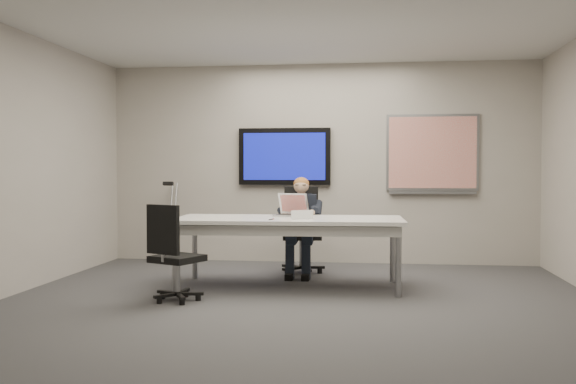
# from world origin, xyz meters

# --- Properties ---
(floor) EXTENTS (6.00, 6.00, 0.02)m
(floor) POSITION_xyz_m (0.00, 0.00, 0.00)
(floor) COLOR #333335
(floor) RESTS_ON ground
(ceiling) EXTENTS (6.00, 6.00, 0.02)m
(ceiling) POSITION_xyz_m (0.00, 0.00, 2.80)
(ceiling) COLOR silver
(ceiling) RESTS_ON wall_back
(wall_back) EXTENTS (6.00, 0.02, 2.80)m
(wall_back) POSITION_xyz_m (0.00, 3.00, 1.40)
(wall_back) COLOR #A59F95
(wall_back) RESTS_ON ground
(wall_front) EXTENTS (6.00, 0.02, 2.80)m
(wall_front) POSITION_xyz_m (0.00, -3.00, 1.40)
(wall_front) COLOR #A59F95
(wall_front) RESTS_ON ground
(wall_left) EXTENTS (0.02, 6.00, 2.80)m
(wall_left) POSITION_xyz_m (-3.00, 0.00, 1.40)
(wall_left) COLOR #A59F95
(wall_left) RESTS_ON ground
(conference_table) EXTENTS (2.56, 1.14, 0.78)m
(conference_table) POSITION_xyz_m (-0.19, 1.02, 0.69)
(conference_table) COLOR white
(conference_table) RESTS_ON ground
(tv_display) EXTENTS (1.30, 0.09, 0.80)m
(tv_display) POSITION_xyz_m (-0.50, 2.95, 1.50)
(tv_display) COLOR black
(tv_display) RESTS_ON wall_back
(whiteboard) EXTENTS (1.25, 0.08, 1.10)m
(whiteboard) POSITION_xyz_m (1.55, 2.97, 1.53)
(whiteboard) COLOR gray
(whiteboard) RESTS_ON wall_back
(office_chair_far) EXTENTS (0.59, 0.59, 1.09)m
(office_chair_far) POSITION_xyz_m (-0.16, 2.03, 0.34)
(office_chair_far) COLOR black
(office_chair_far) RESTS_ON ground
(office_chair_near) EXTENTS (0.62, 0.62, 0.97)m
(office_chair_near) POSITION_xyz_m (-1.22, 0.10, 0.30)
(office_chair_near) COLOR black
(office_chair_near) RESTS_ON ground
(seated_person) EXTENTS (0.38, 0.66, 1.22)m
(seated_person) POSITION_xyz_m (-0.15, 1.79, 0.49)
(seated_person) COLOR #1E2533
(seated_person) RESTS_ON office_chair_far
(crutch) EXTENTS (0.25, 0.70, 1.23)m
(crutch) POSITION_xyz_m (-2.09, 2.76, 0.59)
(crutch) COLOR #A0A2A7
(crutch) RESTS_ON ground
(laptop) EXTENTS (0.43, 0.45, 0.26)m
(laptop) POSITION_xyz_m (-0.19, 1.30, 0.84)
(laptop) COLOR silver
(laptop) RESTS_ON conference_table
(name_tent) EXTENTS (0.25, 0.16, 0.10)m
(name_tent) POSITION_xyz_m (-0.02, 0.86, 0.83)
(name_tent) COLOR silver
(name_tent) RESTS_ON conference_table
(pen) EXTENTS (0.05, 0.12, 0.01)m
(pen) POSITION_xyz_m (-0.34, 0.72, 0.78)
(pen) COLOR black
(pen) RESTS_ON conference_table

